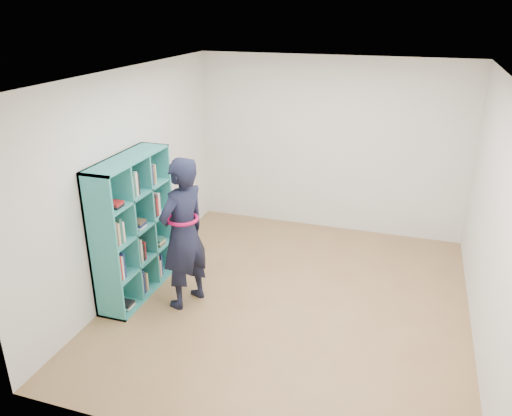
% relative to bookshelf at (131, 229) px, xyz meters
% --- Properties ---
extents(floor, '(4.50, 4.50, 0.00)m').
position_rel_bookshelf_xyz_m(floor, '(1.83, 0.36, -0.83)').
color(floor, '#8E6340').
rests_on(floor, ground).
extents(ceiling, '(4.50, 4.50, 0.00)m').
position_rel_bookshelf_xyz_m(ceiling, '(1.83, 0.36, 1.77)').
color(ceiling, white).
rests_on(ceiling, wall_back).
extents(wall_left, '(0.02, 4.50, 2.60)m').
position_rel_bookshelf_xyz_m(wall_left, '(-0.17, 0.36, 0.47)').
color(wall_left, silver).
rests_on(wall_left, floor).
extents(wall_right, '(0.02, 4.50, 2.60)m').
position_rel_bookshelf_xyz_m(wall_right, '(3.83, 0.36, 0.47)').
color(wall_right, silver).
rests_on(wall_right, floor).
extents(wall_back, '(4.00, 0.02, 2.60)m').
position_rel_bookshelf_xyz_m(wall_back, '(1.83, 2.61, 0.47)').
color(wall_back, silver).
rests_on(wall_back, floor).
extents(wall_front, '(4.00, 0.02, 2.60)m').
position_rel_bookshelf_xyz_m(wall_front, '(1.83, -1.89, 0.47)').
color(wall_front, silver).
rests_on(wall_front, floor).
extents(bookshelf, '(0.37, 1.27, 1.69)m').
position_rel_bookshelf_xyz_m(bookshelf, '(0.00, 0.00, 0.00)').
color(bookshelf, teal).
rests_on(bookshelf, floor).
extents(person, '(0.62, 0.75, 1.77)m').
position_rel_bookshelf_xyz_m(person, '(0.68, -0.04, 0.06)').
color(person, black).
rests_on(person, floor).
extents(smartphone, '(0.02, 0.09, 0.13)m').
position_rel_bookshelf_xyz_m(smartphone, '(0.59, 0.09, 0.17)').
color(smartphone, silver).
rests_on(smartphone, person).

